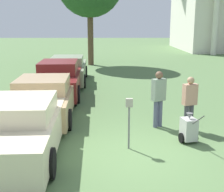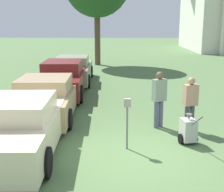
{
  "view_description": "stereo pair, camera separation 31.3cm",
  "coord_description": "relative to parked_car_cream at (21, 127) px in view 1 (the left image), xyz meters",
  "views": [
    {
      "loc": [
        -0.69,
        -7.28,
        3.25
      ],
      "look_at": [
        -0.59,
        1.79,
        1.1
      ],
      "focal_mm": 50.0,
      "sensor_mm": 36.0,
      "label": 1
    },
    {
      "loc": [
        -0.38,
        -7.27,
        3.25
      ],
      "look_at": [
        -0.59,
        1.79,
        1.1
      ],
      "focal_mm": 50.0,
      "sensor_mm": 36.0,
      "label": 2
    }
  ],
  "objects": [
    {
      "name": "parked_car_maroon",
      "position": [
        0.0,
        6.43,
        0.06
      ],
      "size": [
        2.13,
        5.2,
        1.57
      ],
      "rotation": [
        0.0,
        0.0,
        0.04
      ],
      "color": "maroon",
      "rests_on": "ground_plane"
    },
    {
      "name": "parked_car_sage",
      "position": [
        0.0,
        9.45,
        0.01
      ],
      "size": [
        2.16,
        5.16,
        1.46
      ],
      "rotation": [
        0.0,
        0.0,
        0.04
      ],
      "color": "gray",
      "rests_on": "ground_plane"
    },
    {
      "name": "parking_meter",
      "position": [
        2.76,
        0.16,
        0.27
      ],
      "size": [
        0.18,
        0.09,
        1.36
      ],
      "color": "slate",
      "rests_on": "ground_plane"
    },
    {
      "name": "person_worker",
      "position": [
        3.79,
        1.91,
        0.35
      ],
      "size": [
        0.47,
        0.39,
        1.79
      ],
      "rotation": [
        0.0,
        0.0,
        3.61
      ],
      "color": "#515670",
      "rests_on": "ground_plane"
    },
    {
      "name": "person_supervisor",
      "position": [
        4.69,
        1.61,
        0.27
      ],
      "size": [
        0.47,
        0.34,
        1.67
      ],
      "rotation": [
        0.0,
        0.0,
        3.45
      ],
      "color": "#3F3F47",
      "rests_on": "ground_plane"
    },
    {
      "name": "ground_plane",
      "position": [
        2.92,
        -0.25,
        -0.67
      ],
      "size": [
        120.0,
        120.0,
        0.0
      ],
      "primitive_type": "plane",
      "color": "#517042"
    },
    {
      "name": "equipment_cart",
      "position": [
        4.43,
        0.58,
        -0.29
      ],
      "size": [
        0.52,
        1.0,
        1.0
      ],
      "rotation": [
        0.0,
        0.0,
        0.21
      ],
      "color": "#B2B2AD",
      "rests_on": "ground_plane"
    },
    {
      "name": "parked_car_tan",
      "position": [
        0.0,
        2.99,
        -0.0
      ],
      "size": [
        2.19,
        4.7,
        1.43
      ],
      "rotation": [
        0.0,
        0.0,
        0.04
      ],
      "color": "tan",
      "rests_on": "ground_plane"
    },
    {
      "name": "parked_car_cream",
      "position": [
        0.0,
        0.0,
        0.0
      ],
      "size": [
        2.2,
        4.91,
        1.43
      ],
      "rotation": [
        0.0,
        0.0,
        0.04
      ],
      "color": "beige",
      "rests_on": "ground_plane"
    }
  ]
}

